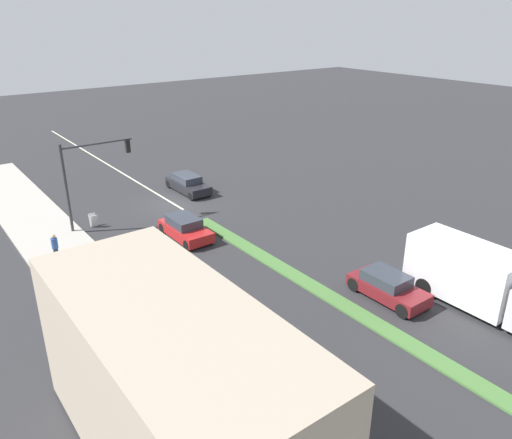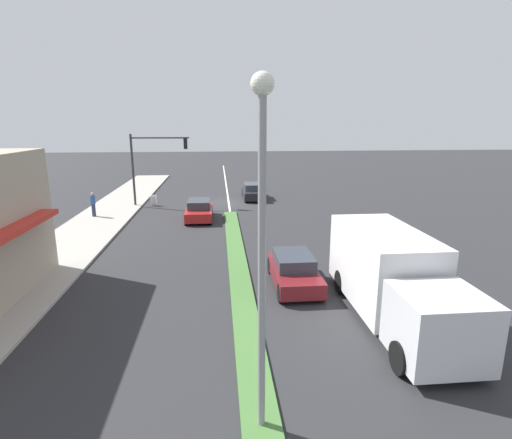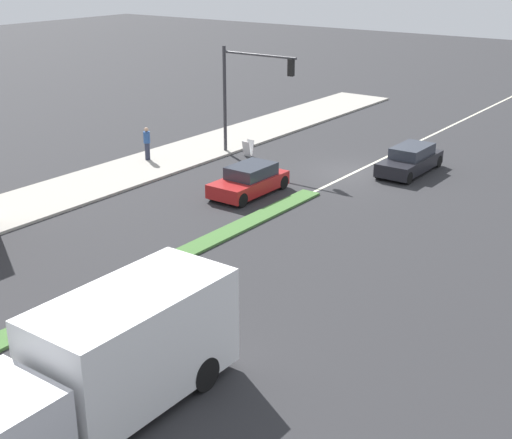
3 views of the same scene
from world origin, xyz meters
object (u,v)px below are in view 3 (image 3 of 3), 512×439
(sedan_maroon, at_px, (121,310))
(hatchback_red, at_px, (249,181))
(sedan_dark, at_px, (410,160))
(delivery_truck, at_px, (106,362))
(traffic_signal_main, at_px, (246,84))
(pedestrian, at_px, (147,143))
(warning_aframe_sign, at_px, (248,148))

(sedan_maroon, relative_size, hatchback_red, 0.99)
(sedan_dark, bearing_deg, hatchback_red, 59.36)
(delivery_truck, height_order, sedan_dark, delivery_truck)
(traffic_signal_main, height_order, sedan_dark, traffic_signal_main)
(pedestrian, distance_m, sedan_maroon, 17.75)
(warning_aframe_sign, bearing_deg, traffic_signal_main, 87.65)
(pedestrian, bearing_deg, hatchback_red, 171.53)
(delivery_truck, distance_m, sedan_dark, 22.76)
(hatchback_red, bearing_deg, delivery_truck, 115.43)
(traffic_signal_main, xyz_separation_m, warning_aframe_sign, (-0.01, -0.14, -3.47))
(traffic_signal_main, bearing_deg, delivery_truck, 118.91)
(warning_aframe_sign, bearing_deg, delivery_truck, 118.74)
(sedan_dark, relative_size, sedan_maroon, 1.11)
(pedestrian, xyz_separation_m, sedan_maroon, (-11.85, 13.21, -0.39))
(sedan_dark, xyz_separation_m, sedan_maroon, (0.00, 19.53, -0.00))
(pedestrian, relative_size, warning_aframe_sign, 2.04)
(sedan_maroon, bearing_deg, traffic_signal_main, -64.04)
(delivery_truck, relative_size, sedan_dark, 1.73)
(traffic_signal_main, xyz_separation_m, sedan_maroon, (-8.32, 17.10, -3.27))
(traffic_signal_main, distance_m, warning_aframe_sign, 3.48)
(sedan_maroon, height_order, hatchback_red, hatchback_red)
(warning_aframe_sign, bearing_deg, sedan_maroon, 115.77)
(traffic_signal_main, height_order, pedestrian, traffic_signal_main)
(delivery_truck, xyz_separation_m, sedan_dark, (2.80, -22.57, -0.83))
(traffic_signal_main, relative_size, sedan_dark, 1.29)
(sedan_dark, distance_m, hatchback_red, 8.63)
(warning_aframe_sign, bearing_deg, pedestrian, 48.77)
(pedestrian, height_order, sedan_dark, pedestrian)
(warning_aframe_sign, relative_size, delivery_truck, 0.11)
(pedestrian, height_order, warning_aframe_sign, pedestrian)
(sedan_dark, bearing_deg, warning_aframe_sign, 15.41)
(sedan_dark, xyz_separation_m, hatchback_red, (4.40, 7.43, 0.00))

